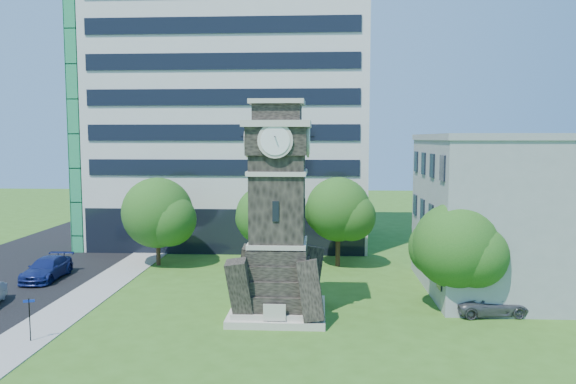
# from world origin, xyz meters

# --- Properties ---
(ground) EXTENTS (160.00, 160.00, 0.00)m
(ground) POSITION_xyz_m (0.00, 0.00, 0.00)
(ground) COLOR #365F1B
(ground) RESTS_ON ground
(sidewalk) EXTENTS (3.00, 70.00, 0.06)m
(sidewalk) POSITION_xyz_m (-9.50, 5.00, 0.03)
(sidewalk) COLOR gray
(sidewalk) RESTS_ON ground
(clock_tower) EXTENTS (5.40, 5.40, 12.22)m
(clock_tower) POSITION_xyz_m (3.00, 2.00, 5.28)
(clock_tower) COLOR beige
(clock_tower) RESTS_ON ground
(office_tall) EXTENTS (26.20, 15.11, 28.60)m
(office_tall) POSITION_xyz_m (-3.20, 25.84, 14.22)
(office_tall) COLOR silver
(office_tall) RESTS_ON ground
(office_low) EXTENTS (15.20, 12.20, 10.40)m
(office_low) POSITION_xyz_m (19.97, 8.00, 5.21)
(office_low) COLOR #989A9D
(office_low) RESTS_ON ground
(car_street_north) EXTENTS (2.29, 5.37, 1.54)m
(car_street_north) POSITION_xyz_m (-14.23, 9.19, 0.77)
(car_street_north) COLOR navy
(car_street_north) RESTS_ON ground
(car_east_lot) EXTENTS (4.53, 2.48, 1.20)m
(car_east_lot) POSITION_xyz_m (15.23, 2.70, 0.60)
(car_east_lot) COLOR #515156
(car_east_lot) RESTS_ON ground
(park_bench) EXTENTS (1.81, 0.48, 0.93)m
(park_bench) POSITION_xyz_m (3.67, 1.83, 0.49)
(park_bench) COLOR black
(park_bench) RESTS_ON ground
(street_sign) EXTENTS (0.53, 0.05, 2.22)m
(street_sign) POSITION_xyz_m (-8.99, -3.03, 1.39)
(street_sign) COLOR black
(street_sign) RESTS_ON ground
(tree_nw) EXTENTS (6.16, 5.60, 7.04)m
(tree_nw) POSITION_xyz_m (-7.42, 14.07, 4.07)
(tree_nw) COLOR #332114
(tree_nw) RESTS_ON ground
(tree_nc) EXTENTS (5.20, 4.73, 6.53)m
(tree_nc) POSITION_xyz_m (1.30, 13.36, 4.00)
(tree_nc) COLOR #332114
(tree_nc) RESTS_ON ground
(tree_ne) EXTENTS (5.57, 5.07, 7.09)m
(tree_ne) POSITION_xyz_m (6.88, 14.53, 4.38)
(tree_ne) COLOR #332114
(tree_ne) RESTS_ON ground
(tree_east) EXTENTS (5.46, 4.96, 6.44)m
(tree_east) POSITION_xyz_m (13.29, 3.03, 3.80)
(tree_east) COLOR #332114
(tree_east) RESTS_ON ground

